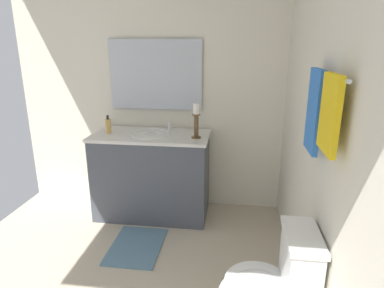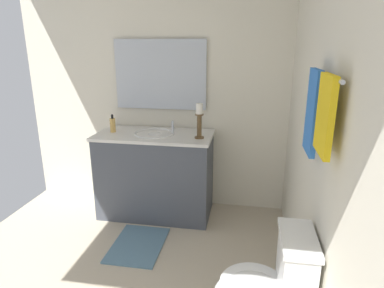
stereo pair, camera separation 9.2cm
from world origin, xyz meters
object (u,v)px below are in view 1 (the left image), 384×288
at_px(candle_holder_tall, 196,120).
at_px(mirror, 156,75).
at_px(sink_basin, 151,138).
at_px(bath_mat, 137,246).
at_px(soap_bottle, 108,126).
at_px(towel_near_vanity, 314,111).
at_px(towel_center, 330,114).
at_px(towel_bar, 329,75).
at_px(vanity_cabinet, 152,175).

bearing_deg(candle_holder_tall, mirror, -127.60).
xyz_separation_m(sink_basin, bath_mat, (0.62, -0.00, -0.82)).
distance_m(soap_bottle, towel_near_vanity, 2.10).
bearing_deg(bath_mat, soap_bottle, -145.12).
bearing_deg(towel_near_vanity, soap_bottle, -124.55).
bearing_deg(towel_center, sink_basin, -139.66).
distance_m(sink_basin, candle_holder_tall, 0.52).
distance_m(mirror, towel_near_vanity, 1.93).
bearing_deg(towel_near_vanity, towel_bar, 6.58).
relative_size(vanity_cabinet, towel_center, 3.14).
height_order(towel_center, bath_mat, towel_center).
height_order(vanity_cabinet, bath_mat, vanity_cabinet).
bearing_deg(towel_near_vanity, sink_basin, -132.92).
bearing_deg(soap_bottle, towel_center, 48.88).
relative_size(sink_basin, candle_holder_tall, 1.22).
xyz_separation_m(soap_bottle, towel_near_vanity, (1.17, 1.69, 0.42)).
distance_m(candle_holder_tall, bath_mat, 1.26).
distance_m(towel_bar, bath_mat, 2.15).
xyz_separation_m(mirror, soap_bottle, (0.29, -0.43, -0.48)).
height_order(mirror, towel_bar, mirror).
height_order(candle_holder_tall, towel_near_vanity, towel_near_vanity).
relative_size(towel_bar, bath_mat, 1.04).
relative_size(towel_near_vanity, towel_center, 1.26).
height_order(vanity_cabinet, soap_bottle, soap_bottle).
height_order(sink_basin, soap_bottle, soap_bottle).
height_order(sink_basin, bath_mat, sink_basin).
xyz_separation_m(mirror, bath_mat, (0.91, 0.00, -1.41)).
height_order(towel_bar, towel_center, towel_center).
relative_size(soap_bottle, towel_near_vanity, 0.39).
bearing_deg(candle_holder_tall, vanity_cabinet, -99.48).
distance_m(soap_bottle, bath_mat, 1.20).
relative_size(vanity_cabinet, mirror, 1.22).
distance_m(sink_basin, bath_mat, 1.03).
bearing_deg(towel_bar, towel_near_vanity, -173.42).
height_order(mirror, candle_holder_tall, mirror).
bearing_deg(towel_bar, bath_mat, -118.82).
xyz_separation_m(vanity_cabinet, soap_bottle, (0.01, -0.43, 0.51)).
relative_size(sink_basin, towel_near_vanity, 0.86).
bearing_deg(bath_mat, sink_basin, 179.91).
height_order(candle_holder_tall, towel_bar, towel_bar).
height_order(soap_bottle, towel_center, towel_center).
bearing_deg(vanity_cabinet, towel_bar, 43.93).
distance_m(mirror, soap_bottle, 0.70).
bearing_deg(towel_near_vanity, vanity_cabinet, -132.90).
height_order(candle_holder_tall, bath_mat, candle_holder_tall).
distance_m(mirror, bath_mat, 1.68).
relative_size(vanity_cabinet, bath_mat, 1.95).
distance_m(vanity_cabinet, soap_bottle, 0.67).
bearing_deg(mirror, vanity_cabinet, -0.01).
xyz_separation_m(sink_basin, candle_holder_tall, (0.08, 0.46, 0.22)).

